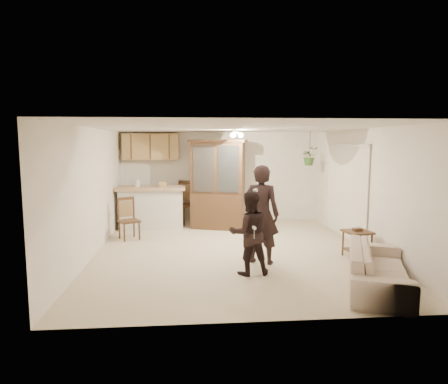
{
  "coord_description": "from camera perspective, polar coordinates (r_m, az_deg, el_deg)",
  "views": [
    {
      "loc": [
        -0.84,
        -7.92,
        2.22
      ],
      "look_at": [
        -0.14,
        0.4,
        1.18
      ],
      "focal_mm": 32.0,
      "sensor_mm": 36.0,
      "label": 1
    }
  ],
  "objects": [
    {
      "name": "vertical_blinds",
      "position": [
        9.57,
        16.97,
        0.1
      ],
      "size": [
        0.06,
        2.3,
        2.1
      ],
      "primitive_type": null,
      "color": "silver",
      "rests_on": "wall_right"
    },
    {
      "name": "ceiling",
      "position": [
        7.97,
        1.23,
        9.14
      ],
      "size": [
        5.5,
        6.5,
        0.02
      ],
      "primitive_type": "cube",
      "color": "silver",
      "rests_on": "wall_back"
    },
    {
      "name": "chair_bar",
      "position": [
        9.44,
        -13.39,
        -4.98
      ],
      "size": [
        0.57,
        0.57,
        0.96
      ],
      "rotation": [
        0.0,
        0.0,
        0.48
      ],
      "color": "#3E2516",
      "rests_on": "floor"
    },
    {
      "name": "chair_hutch_left",
      "position": [
        10.93,
        -6.05,
        -2.87
      ],
      "size": [
        0.72,
        0.72,
        1.17
      ],
      "rotation": [
        0.0,
        0.0,
        -0.57
      ],
      "color": "#3E2516",
      "rests_on": "floor"
    },
    {
      "name": "wall_back",
      "position": [
        11.24,
        -0.53,
        2.18
      ],
      "size": [
        5.5,
        0.02,
        2.5
      ],
      "primitive_type": "cube",
      "color": "white",
      "rests_on": "ground"
    },
    {
      "name": "wall_front",
      "position": [
        4.84,
        5.26,
        -4.45
      ],
      "size": [
        5.5,
        0.02,
        2.5
      ],
      "primitive_type": "cube",
      "color": "white",
      "rests_on": "ground"
    },
    {
      "name": "child",
      "position": [
        6.74,
        3.6,
        -6.14
      ],
      "size": [
        0.7,
        0.57,
        1.35
      ],
      "primitive_type": "imported",
      "rotation": [
        0.0,
        0.0,
        3.24
      ],
      "color": "black",
      "rests_on": "floor"
    },
    {
      "name": "floor",
      "position": [
        8.27,
        1.18,
        -8.45
      ],
      "size": [
        6.5,
        6.5,
        0.0
      ],
      "primitive_type": "plane",
      "color": "beige",
      "rests_on": "ground"
    },
    {
      "name": "china_hutch",
      "position": [
        10.23,
        -0.87,
        1.0
      ],
      "size": [
        1.55,
        0.95,
        2.28
      ],
      "rotation": [
        0.0,
        0.0,
        -0.29
      ],
      "color": "#3E2516",
      "rests_on": "floor"
    },
    {
      "name": "sofa",
      "position": [
        6.65,
        21.23,
        -9.56
      ],
      "size": [
        1.38,
        2.01,
        0.73
      ],
      "primitive_type": "imported",
      "rotation": [
        0.0,
        0.0,
        1.19
      ],
      "color": "#EEE1C4",
      "rests_on": "floor"
    },
    {
      "name": "breakfast_bar",
      "position": [
        10.46,
        -10.32,
        -2.45
      ],
      "size": [
        1.6,
        0.55,
        1.0
      ],
      "primitive_type": "cube",
      "color": "silver",
      "rests_on": "floor"
    },
    {
      "name": "controller_child",
      "position": [
        6.38,
        4.34,
        -5.12
      ],
      "size": [
        0.05,
        0.13,
        0.04
      ],
      "primitive_type": "cube",
      "rotation": [
        0.0,
        0.0,
        3.24
      ],
      "color": "white",
      "rests_on": "child"
    },
    {
      "name": "bar_top",
      "position": [
        10.38,
        -10.39,
        0.54
      ],
      "size": [
        1.75,
        0.7,
        0.08
      ],
      "primitive_type": "cube",
      "color": "tan",
      "rests_on": "breakfast_bar"
    },
    {
      "name": "chair_hutch_right",
      "position": [
        11.04,
        -1.07,
        -3.07
      ],
      "size": [
        0.57,
        0.57,
        0.94
      ],
      "rotation": [
        0.0,
        0.0,
        3.68
      ],
      "color": "#3E2516",
      "rests_on": "floor"
    },
    {
      "name": "wall_right",
      "position": [
        8.75,
        19.42,
        0.36
      ],
      "size": [
        0.02,
        6.5,
        2.5
      ],
      "primitive_type": "cube",
      "color": "white",
      "rests_on": "ground"
    },
    {
      "name": "hanging_plant",
      "position": [
        10.79,
        12.13,
        5.0
      ],
      "size": [
        0.43,
        0.37,
        0.48
      ],
      "primitive_type": "imported",
      "color": "#2D5F26",
      "rests_on": "ceiling"
    },
    {
      "name": "controller_adult",
      "position": [
        6.86,
        4.5,
        0.21
      ],
      "size": [
        0.11,
        0.16,
        0.05
      ],
      "primitive_type": "cube",
      "rotation": [
        0.0,
        0.0,
        2.72
      ],
      "color": "white",
      "rests_on": "adult"
    },
    {
      "name": "plant_cord",
      "position": [
        10.79,
        12.17,
        6.73
      ],
      "size": [
        0.01,
        0.01,
        0.65
      ],
      "primitive_type": "cylinder",
      "color": "black",
      "rests_on": "ceiling"
    },
    {
      "name": "adult",
      "position": [
        7.34,
        5.33,
        -3.26
      ],
      "size": [
        0.78,
        0.66,
        1.8
      ],
      "primitive_type": "imported",
      "rotation": [
        0.0,
        0.0,
        2.72
      ],
      "color": "black",
      "rests_on": "floor"
    },
    {
      "name": "side_table",
      "position": [
        8.19,
        18.47,
        -7.01
      ],
      "size": [
        0.55,
        0.55,
        0.58
      ],
      "rotation": [
        0.0,
        0.0,
        0.16
      ],
      "color": "#3E2516",
      "rests_on": "floor"
    },
    {
      "name": "ceiling_fixture",
      "position": [
        9.18,
        1.69,
        8.25
      ],
      "size": [
        0.36,
        0.36,
        0.2
      ],
      "primitive_type": null,
      "color": "#FFECBF",
      "rests_on": "ceiling"
    },
    {
      "name": "upper_cabinets",
      "position": [
        11.04,
        -10.41,
        6.39
      ],
      "size": [
        1.5,
        0.34,
        0.7
      ],
      "primitive_type": "cube",
      "color": "#9C7C44",
      "rests_on": "wall_back"
    },
    {
      "name": "wall_left",
      "position": [
        8.2,
        -18.27,
        -0.02
      ],
      "size": [
        0.02,
        6.5,
        2.5
      ],
      "primitive_type": "cube",
      "color": "white",
      "rests_on": "ground"
    }
  ]
}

